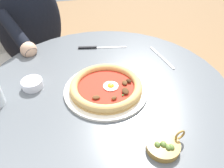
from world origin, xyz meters
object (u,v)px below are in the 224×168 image
ramekin_capers (32,84)px  olive_pan (164,146)px  fork_utensil (162,57)px  cafe_chair_diner (29,47)px  dining_table (106,118)px  pizza_on_plate (105,88)px  diner_person (37,55)px  steak_knife (95,47)px

ramekin_capers → olive_pan: (-0.35, -0.35, -0.00)m
olive_pan → fork_utensil: olive_pan is taller
olive_pan → cafe_chair_diner: cafe_chair_diner is taller
cafe_chair_diner → dining_table: bearing=-155.9°
pizza_on_plate → cafe_chair_diner: cafe_chair_diner is taller
dining_table → diner_person: 0.70m
ramekin_capers → cafe_chair_diner: (0.69, 0.09, -0.23)m
ramekin_capers → dining_table: bearing=-105.2°
olive_pan → cafe_chair_diner: bearing=23.0°
dining_table → diner_person: diner_person is taller
dining_table → fork_utensil: fork_utensil is taller
olive_pan → diner_person: bearing=22.9°
ramekin_capers → pizza_on_plate: bearing=-108.5°
steak_knife → diner_person: bearing=40.7°
fork_utensil → ramekin_capers: bearing=98.2°
diner_person → ramekin_capers: bearing=-176.5°
pizza_on_plate → olive_pan: (-0.27, -0.11, -0.01)m
dining_table → pizza_on_plate: pizza_on_plate is taller
dining_table → diner_person: (0.63, 0.28, -0.05)m
steak_knife → pizza_on_plate: bearing=176.7°
steak_knife → fork_utensil: (-0.14, -0.26, -0.00)m
dining_table → fork_utensil: bearing=-62.3°
dining_table → pizza_on_plate: (-0.01, 0.00, 0.17)m
olive_pan → steak_knife: bearing=8.8°
pizza_on_plate → cafe_chair_diner: size_ratio=0.35×
fork_utensil → diner_person: size_ratio=0.15×
fork_utensil → cafe_chair_diner: bearing=45.0°
steak_knife → ramekin_capers: ramekin_capers is taller
olive_pan → ramekin_capers: bearing=45.2°
dining_table → pizza_on_plate: size_ratio=3.08×
pizza_on_plate → diner_person: diner_person is taller
ramekin_capers → diner_person: size_ratio=0.06×
steak_knife → dining_table: bearing=177.1°
steak_knife → ramekin_capers: size_ratio=2.90×
dining_table → diner_person: bearing=24.2°
olive_pan → cafe_chair_diner: 1.15m
pizza_on_plate → ramekin_capers: bearing=71.5°
pizza_on_plate → steak_knife: bearing=-3.3°
dining_table → ramekin_capers: (0.07, 0.25, 0.17)m
dining_table → cafe_chair_diner: bearing=24.1°
dining_table → cafe_chair_diner: (0.76, 0.34, -0.06)m
dining_table → steak_knife: size_ratio=4.22×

